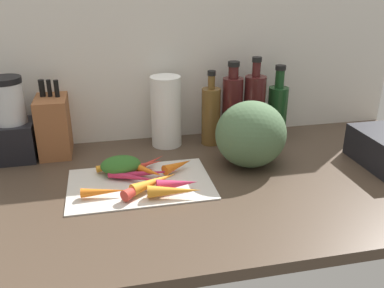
{
  "coord_description": "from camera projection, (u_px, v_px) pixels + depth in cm",
  "views": [
    {
      "loc": [
        -24.38,
        -105.44,
        57.2
      ],
      "look_at": [
        -0.82,
        2.4,
        10.92
      ],
      "focal_mm": 38.93,
      "sensor_mm": 36.0,
      "label": 1
    }
  ],
  "objects": [
    {
      "name": "ground_plane",
      "position": [
        196.0,
        186.0,
        1.22
      ],
      "size": [
        170.0,
        80.0,
        3.0
      ],
      "primitive_type": "cube",
      "color": "#47382B"
    },
    {
      "name": "wall_back",
      "position": [
        172.0,
        54.0,
        1.45
      ],
      "size": [
        170.0,
        3.0,
        60.0
      ],
      "primitive_type": "cube",
      "color": "silver",
      "rests_on": "ground_plane"
    },
    {
      "name": "cutting_board",
      "position": [
        140.0,
        183.0,
        1.2
      ],
      "size": [
        40.93,
        26.52,
        0.8
      ],
      "primitive_type": "cube",
      "color": "beige",
      "rests_on": "ground_plane"
    },
    {
      "name": "carrot_0",
      "position": [
        178.0,
        165.0,
        1.26
      ],
      "size": [
        10.57,
        7.93,
        3.13
      ],
      "primitive_type": "cone",
      "rotation": [
        0.0,
        1.57,
        0.53
      ],
      "color": "orange",
      "rests_on": "cutting_board"
    },
    {
      "name": "carrot_1",
      "position": [
        138.0,
        166.0,
        1.26
      ],
      "size": [
        15.94,
        7.14,
        2.88
      ],
      "primitive_type": "cone",
      "rotation": [
        0.0,
        1.57,
        0.28
      ],
      "color": "red",
      "rests_on": "cutting_board"
    },
    {
      "name": "carrot_2",
      "position": [
        104.0,
        192.0,
        1.12
      ],
      "size": [
        12.24,
        3.44,
        2.6
      ],
      "primitive_type": "cone",
      "rotation": [
        0.0,
        1.57,
        -0.07
      ],
      "color": "orange",
      "rests_on": "cutting_board"
    },
    {
      "name": "carrot_3",
      "position": [
        143.0,
        186.0,
        1.14
      ],
      "size": [
        12.99,
        11.85,
        3.17
      ],
      "primitive_type": "cone",
      "rotation": [
        0.0,
        1.57,
        0.71
      ],
      "color": "red",
      "rests_on": "cutting_board"
    },
    {
      "name": "carrot_4",
      "position": [
        136.0,
        178.0,
        1.2
      ],
      "size": [
        15.83,
        10.04,
        2.32
      ],
      "primitive_type": "cone",
      "rotation": [
        0.0,
        1.57,
        -0.5
      ],
      "color": "#B2264C",
      "rests_on": "cutting_board"
    },
    {
      "name": "carrot_5",
      "position": [
        144.0,
        170.0,
        1.23
      ],
      "size": [
        11.98,
        12.41,
        3.53
      ],
      "primitive_type": "cone",
      "rotation": [
        0.0,
        1.57,
        -0.82
      ],
      "color": "orange",
      "rests_on": "cutting_board"
    },
    {
      "name": "carrot_6",
      "position": [
        177.0,
        184.0,
        1.15
      ],
      "size": [
        11.65,
        3.65,
        3.55
      ],
      "primitive_type": "cone",
      "rotation": [
        0.0,
        1.57,
        -0.01
      ],
      "color": "#B2264C",
      "rests_on": "cutting_board"
    },
    {
      "name": "carrot_7",
      "position": [
        119.0,
        165.0,
        1.28
      ],
      "size": [
        14.12,
        5.04,
        2.11
      ],
      "primitive_type": "cone",
      "rotation": [
        0.0,
        1.57,
        0.21
      ],
      "color": "orange",
      "rests_on": "cutting_board"
    },
    {
      "name": "carrot_8",
      "position": [
        155.0,
        182.0,
        1.16
      ],
      "size": [
        14.77,
        10.3,
        3.4
      ],
      "primitive_type": "cone",
      "rotation": [
        0.0,
        1.57,
        0.51
      ],
      "color": "orange",
      "rests_on": "cutting_board"
    },
    {
      "name": "carrot_9",
      "position": [
        174.0,
        191.0,
        1.11
      ],
      "size": [
        14.57,
        5.54,
        3.46
      ],
      "primitive_type": "cone",
      "rotation": [
        0.0,
        1.57,
        -0.15
      ],
      "color": "orange",
      "rests_on": "cutting_board"
    },
    {
      "name": "carrot_10",
      "position": [
        131.0,
        166.0,
        1.27
      ],
      "size": [
        15.3,
        11.07,
        2.13
      ],
      "primitive_type": "cone",
      "rotation": [
        0.0,
        1.57,
        -0.58
      ],
      "color": "red",
      "rests_on": "cutting_board"
    },
    {
      "name": "carrot_11",
      "position": [
        148.0,
        164.0,
        1.29
      ],
      "size": [
        12.61,
        11.63,
        2.05
      ],
      "primitive_type": "cone",
      "rotation": [
        0.0,
        1.57,
        0.73
      ],
      "color": "red",
      "rests_on": "cutting_board"
    },
    {
      "name": "carrot_12",
      "position": [
        149.0,
        173.0,
        1.23
      ],
      "size": [
        17.47,
        2.93,
        2.13
      ],
      "primitive_type": "cone",
      "rotation": [
        0.0,
        1.57,
        -0.05
      ],
      "color": "#B2264C",
      "rests_on": "cutting_board"
    },
    {
      "name": "carrot_greens_pile",
      "position": [
        121.0,
        165.0,
        1.24
      ],
      "size": [
        11.96,
        9.2,
        5.06
      ],
      "primitive_type": "ellipsoid",
      "color": "#2D6023",
      "rests_on": "cutting_board"
    },
    {
      "name": "winter_squash",
      "position": [
        251.0,
        134.0,
        1.28
      ],
      "size": [
        22.1,
        20.28,
        20.77
      ],
      "primitive_type": "ellipsoid",
      "color": "#4C6B47",
      "rests_on": "ground_plane"
    },
    {
      "name": "knife_block",
      "position": [
        54.0,
        125.0,
        1.37
      ],
      "size": [
        9.94,
        15.78,
        24.95
      ],
      "color": "brown",
      "rests_on": "ground_plane"
    },
    {
      "name": "blender_appliance",
      "position": [
        12.0,
        125.0,
        1.32
      ],
      "size": [
        13.32,
        13.32,
        27.11
      ],
      "color": "black",
      "rests_on": "ground_plane"
    },
    {
      "name": "paper_towel_roll",
      "position": [
        166.0,
        112.0,
        1.43
      ],
      "size": [
        10.39,
        10.39,
        24.47
      ],
      "primitive_type": "cylinder",
      "color": "white",
      "rests_on": "ground_plane"
    },
    {
      "name": "bottle_0",
      "position": [
        211.0,
        115.0,
        1.45
      ],
      "size": [
        6.57,
        6.57,
        26.17
      ],
      "color": "brown",
      "rests_on": "ground_plane"
    },
    {
      "name": "bottle_1",
      "position": [
        232.0,
        108.0,
        1.46
      ],
      "size": [
        7.16,
        7.16,
        28.83
      ],
      "color": "#471919",
      "rests_on": "ground_plane"
    },
    {
      "name": "bottle_2",
      "position": [
        254.0,
        107.0,
        1.47
      ],
      "size": [
        7.51,
        7.51,
        30.09
      ],
      "color": "#471919",
      "rests_on": "ground_plane"
    },
    {
      "name": "bottle_3",
      "position": [
        277.0,
        110.0,
        1.5
      ],
      "size": [
        7.14,
        7.14,
        26.66
      ],
      "color": "#19421E",
      "rests_on": "ground_plane"
    }
  ]
}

